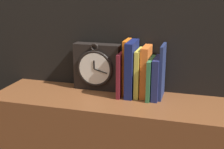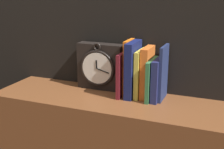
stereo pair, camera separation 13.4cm
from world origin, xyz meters
The scene contains 9 objects.
clock centered at (-0.11, 0.11, 0.98)m, with size 0.22×0.08×0.23m.
book_slot0_maroon centered at (0.03, 0.07, 0.97)m, with size 0.02×0.15×0.20m.
book_slot1_orange centered at (0.04, 0.09, 1.00)m, with size 0.02×0.11×0.25m.
book_slot2_navy centered at (0.07, 0.07, 0.99)m, with size 0.03×0.15×0.25m.
book_slot3_yellow centered at (0.10, 0.08, 0.98)m, with size 0.02×0.13×0.21m.
book_slot4_orange centered at (0.13, 0.09, 0.98)m, with size 0.03×0.13×0.23m.
book_slot5_green centered at (0.16, 0.07, 0.96)m, with size 0.02×0.16×0.18m.
book_slot6_navy centered at (0.18, 0.08, 0.96)m, with size 0.03×0.15×0.18m.
book_slot7_navy centered at (0.20, 0.09, 0.99)m, with size 0.01×0.13×0.24m.
Camera 1 is at (0.36, -1.24, 1.36)m, focal length 50.00 mm.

